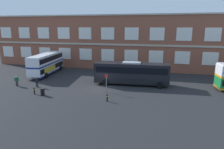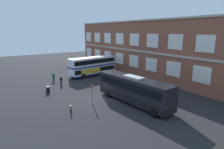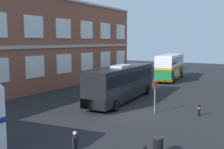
{
  "view_description": "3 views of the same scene",
  "coord_description": "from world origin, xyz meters",
  "px_view_note": "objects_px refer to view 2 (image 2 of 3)",
  "views": [
    {
      "loc": [
        9.28,
        -28.6,
        9.41
      ],
      "look_at": [
        1.58,
        1.26,
        2.04
      ],
      "focal_mm": 32.41,
      "sensor_mm": 36.0,
      "label": 1
    },
    {
      "loc": [
        22.75,
        -12.92,
        9.77
      ],
      "look_at": [
        0.04,
        2.74,
        3.29
      ],
      "focal_mm": 30.09,
      "sensor_mm": 36.0,
      "label": 2
    },
    {
      "loc": [
        -20.71,
        -10.34,
        6.26
      ],
      "look_at": [
        2.57,
        3.45,
        2.99
      ],
      "focal_mm": 44.41,
      "sensor_mm": 36.0,
      "label": 3
    }
  ],
  "objects_px": {
    "bus_stand_flag": "(92,93)",
    "safety_bollard_west": "(71,109)",
    "second_passenger": "(53,76)",
    "touring_coach": "(133,90)",
    "waiting_passenger": "(61,80)",
    "safety_bollard_east": "(47,87)",
    "double_decker_near": "(93,66)",
    "station_litter_bin": "(48,90)"
  },
  "relations": [
    {
      "from": "bus_stand_flag",
      "to": "safety_bollard_west",
      "type": "height_order",
      "value": "bus_stand_flag"
    },
    {
      "from": "bus_stand_flag",
      "to": "safety_bollard_east",
      "type": "bearing_deg",
      "value": -160.85
    },
    {
      "from": "touring_coach",
      "to": "waiting_passenger",
      "type": "relative_size",
      "value": 7.15
    },
    {
      "from": "double_decker_near",
      "to": "bus_stand_flag",
      "type": "bearing_deg",
      "value": -29.26
    },
    {
      "from": "bus_stand_flag",
      "to": "station_litter_bin",
      "type": "distance_m",
      "value": 9.06
    },
    {
      "from": "double_decker_near",
      "to": "station_litter_bin",
      "type": "height_order",
      "value": "double_decker_near"
    },
    {
      "from": "touring_coach",
      "to": "station_litter_bin",
      "type": "xyz_separation_m",
      "value": [
        -11.13,
        -8.37,
        -1.39
      ]
    },
    {
      "from": "station_litter_bin",
      "to": "safety_bollard_east",
      "type": "height_order",
      "value": "station_litter_bin"
    },
    {
      "from": "bus_stand_flag",
      "to": "touring_coach",
      "type": "bearing_deg",
      "value": 59.42
    },
    {
      "from": "touring_coach",
      "to": "second_passenger",
      "type": "relative_size",
      "value": 7.15
    },
    {
      "from": "bus_stand_flag",
      "to": "safety_bollard_west",
      "type": "relative_size",
      "value": 2.84
    },
    {
      "from": "touring_coach",
      "to": "safety_bollard_west",
      "type": "height_order",
      "value": "touring_coach"
    },
    {
      "from": "safety_bollard_west",
      "to": "safety_bollard_east",
      "type": "height_order",
      "value": "same"
    },
    {
      "from": "station_litter_bin",
      "to": "safety_bollard_east",
      "type": "xyz_separation_m",
      "value": [
        -1.43,
        0.16,
        -0.03
      ]
    },
    {
      "from": "bus_stand_flag",
      "to": "safety_bollard_east",
      "type": "relative_size",
      "value": 2.84
    },
    {
      "from": "double_decker_near",
      "to": "bus_stand_flag",
      "type": "xyz_separation_m",
      "value": [
        14.89,
        -8.34,
        -0.51
      ]
    },
    {
      "from": "waiting_passenger",
      "to": "bus_stand_flag",
      "type": "height_order",
      "value": "bus_stand_flag"
    },
    {
      "from": "touring_coach",
      "to": "safety_bollard_west",
      "type": "relative_size",
      "value": 12.8
    },
    {
      "from": "touring_coach",
      "to": "second_passenger",
      "type": "bearing_deg",
      "value": -163.24
    },
    {
      "from": "waiting_passenger",
      "to": "safety_bollard_west",
      "type": "bearing_deg",
      "value": -14.81
    },
    {
      "from": "double_decker_near",
      "to": "waiting_passenger",
      "type": "bearing_deg",
      "value": -67.82
    },
    {
      "from": "waiting_passenger",
      "to": "safety_bollard_east",
      "type": "height_order",
      "value": "waiting_passenger"
    },
    {
      "from": "second_passenger",
      "to": "touring_coach",
      "type": "bearing_deg",
      "value": 16.76
    },
    {
      "from": "second_passenger",
      "to": "safety_bollard_west",
      "type": "height_order",
      "value": "second_passenger"
    },
    {
      "from": "bus_stand_flag",
      "to": "safety_bollard_west",
      "type": "bearing_deg",
      "value": -72.63
    },
    {
      "from": "waiting_passenger",
      "to": "safety_bollard_west",
      "type": "relative_size",
      "value": 1.79
    },
    {
      "from": "touring_coach",
      "to": "bus_stand_flag",
      "type": "distance_m",
      "value": 5.63
    },
    {
      "from": "station_litter_bin",
      "to": "bus_stand_flag",
      "type": "bearing_deg",
      "value": 23.1
    },
    {
      "from": "touring_coach",
      "to": "station_litter_bin",
      "type": "distance_m",
      "value": 14.0
    },
    {
      "from": "waiting_passenger",
      "to": "station_litter_bin",
      "type": "bearing_deg",
      "value": -46.51
    },
    {
      "from": "second_passenger",
      "to": "bus_stand_flag",
      "type": "xyz_separation_m",
      "value": [
        14.91,
        0.51,
        0.7
      ]
    },
    {
      "from": "waiting_passenger",
      "to": "station_litter_bin",
      "type": "xyz_separation_m",
      "value": [
        3.13,
        -3.3,
        -0.41
      ]
    },
    {
      "from": "touring_coach",
      "to": "bus_stand_flag",
      "type": "relative_size",
      "value": 4.5
    },
    {
      "from": "station_litter_bin",
      "to": "double_decker_near",
      "type": "bearing_deg",
      "value": 119.17
    },
    {
      "from": "double_decker_near",
      "to": "station_litter_bin",
      "type": "bearing_deg",
      "value": -60.83
    },
    {
      "from": "second_passenger",
      "to": "safety_bollard_west",
      "type": "bearing_deg",
      "value": -10.71
    },
    {
      "from": "double_decker_near",
      "to": "safety_bollard_east",
      "type": "relative_size",
      "value": 11.81
    },
    {
      "from": "station_litter_bin",
      "to": "touring_coach",
      "type": "bearing_deg",
      "value": 36.94
    },
    {
      "from": "safety_bollard_east",
      "to": "bus_stand_flag",
      "type": "bearing_deg",
      "value": 19.15
    },
    {
      "from": "station_litter_bin",
      "to": "safety_bollard_west",
      "type": "distance_m",
      "value": 9.37
    },
    {
      "from": "waiting_passenger",
      "to": "safety_bollard_west",
      "type": "xyz_separation_m",
      "value": [
        12.5,
        -3.31,
        -0.44
      ]
    },
    {
      "from": "second_passenger",
      "to": "bus_stand_flag",
      "type": "distance_m",
      "value": 14.93
    }
  ]
}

